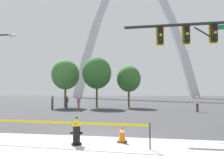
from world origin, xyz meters
TOP-DOWN VIEW (x-y plane):
  - ground_plane at (0.00, 0.00)m, footprint 240.00×240.00m
  - fire_hydrant at (-0.56, -1.19)m, footprint 0.46×0.48m
  - caution_tape_barrier at (-0.92, -1.27)m, footprint 5.91×0.29m
  - traffic_cone_by_hydrant at (1.03, -0.65)m, footprint 0.36×0.36m
  - traffic_signal_gantry at (5.36, 2.59)m, footprint 6.42×0.44m
  - monument_arch at (0.00, 61.78)m, footprint 48.32×2.98m
  - tree_far_left at (-7.76, 14.68)m, footprint 3.60×3.60m
  - tree_left_mid at (-3.53, 14.67)m, footprint 3.71×3.71m
  - tree_center_left at (0.49, 15.77)m, footprint 3.13×3.13m
  - pedestrian_walking_left at (-6.41, 11.90)m, footprint 0.29×0.38m
  - pedestrian_standing_center at (7.43, 11.07)m, footprint 0.38×0.27m
  - pedestrian_walking_right at (-7.96, 11.57)m, footprint 0.29×0.38m
  - pedestrian_near_trees at (-4.55, 10.63)m, footprint 0.39×0.35m

SIDE VIEW (x-z plane):
  - ground_plane at x=0.00m, z-range 0.00..0.00m
  - traffic_cone_by_hydrant at x=1.03m, z-range -0.01..0.72m
  - fire_hydrant at x=-0.56m, z-range -0.03..0.96m
  - caution_tape_barrier at x=-0.92m, z-range 0.18..1.04m
  - pedestrian_walking_left at x=-6.41m, z-range 0.02..1.61m
  - pedestrian_standing_center at x=7.43m, z-range 0.02..1.61m
  - pedestrian_walking_right at x=-7.96m, z-range 0.02..1.61m
  - pedestrian_near_trees at x=-4.55m, z-range 0.02..1.61m
  - tree_center_left at x=0.49m, z-range 1.01..6.48m
  - traffic_signal_gantry at x=5.36m, z-range 1.27..7.27m
  - tree_far_left at x=-7.76m, z-range 1.16..7.45m
  - tree_left_mid at x=-3.53m, z-range 1.20..7.70m
  - monument_arch at x=0.00m, z-range -3.52..49.37m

